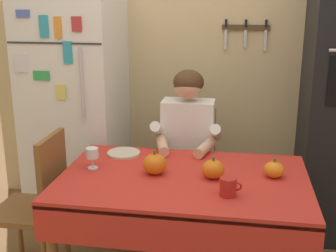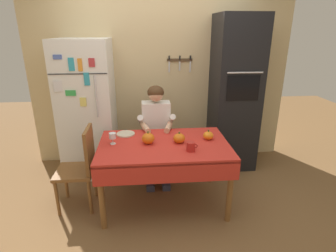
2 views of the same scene
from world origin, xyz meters
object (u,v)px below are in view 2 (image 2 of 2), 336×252
(coffee_mug, at_px, (191,147))
(pumpkin_large, at_px, (179,138))
(dining_table, at_px, (164,151))
(chair_left_side, at_px, (82,165))
(chair_behind_person, at_px, (156,137))
(seated_person, at_px, (156,126))
(wall_oven, at_px, (234,94))
(refrigerator, at_px, (88,109))
(wine_glass, at_px, (112,136))
(serving_tray, at_px, (126,134))
(pumpkin_small, at_px, (208,135))
(pumpkin_medium, at_px, (148,138))

(coffee_mug, relative_size, pumpkin_large, 0.89)
(dining_table, bearing_deg, chair_left_side, 177.01)
(chair_behind_person, bearing_deg, chair_left_side, -138.64)
(dining_table, distance_m, seated_person, 0.61)
(wall_oven, distance_m, chair_behind_person, 1.24)
(pumpkin_large, bearing_deg, refrigerator, 142.46)
(chair_behind_person, bearing_deg, seated_person, -90.00)
(chair_left_side, relative_size, coffee_mug, 8.10)
(chair_left_side, height_order, coffee_mug, chair_left_side)
(wine_glass, distance_m, serving_tray, 0.30)
(seated_person, xyz_separation_m, wine_glass, (-0.49, -0.55, 0.09))
(dining_table, distance_m, chair_behind_person, 0.81)
(refrigerator, bearing_deg, wine_glass, -63.98)
(seated_person, relative_size, pumpkin_small, 10.97)
(refrigerator, xyz_separation_m, wall_oven, (2.00, 0.04, 0.15))
(wall_oven, height_order, coffee_mug, wall_oven)
(pumpkin_medium, bearing_deg, serving_tray, 132.13)
(dining_table, bearing_deg, seated_person, 95.10)
(refrigerator, xyz_separation_m, pumpkin_small, (1.45, -0.79, -0.11))
(refrigerator, distance_m, chair_left_side, 0.92)
(chair_left_side, height_order, serving_tray, chair_left_side)
(wine_glass, bearing_deg, chair_left_side, -178.46)
(wine_glass, height_order, pumpkin_small, wine_glass)
(wall_oven, distance_m, chair_left_side, 2.21)
(chair_behind_person, xyz_separation_m, pumpkin_small, (0.56, -0.70, 0.27))
(pumpkin_small, bearing_deg, pumpkin_large, -168.55)
(pumpkin_large, distance_m, pumpkin_small, 0.34)
(dining_table, bearing_deg, pumpkin_small, 10.58)
(chair_left_side, xyz_separation_m, wine_glass, (0.35, 0.01, 0.32))
(pumpkin_small, xyz_separation_m, serving_tray, (-0.93, 0.23, -0.04))
(chair_behind_person, bearing_deg, wine_glass, -123.79)
(coffee_mug, bearing_deg, chair_behind_person, 107.56)
(refrigerator, bearing_deg, wall_oven, 1.14)
(chair_left_side, xyz_separation_m, coffee_mug, (1.16, -0.24, 0.28))
(chair_behind_person, height_order, seated_person, seated_person)
(chair_behind_person, height_order, serving_tray, chair_behind_person)
(seated_person, xyz_separation_m, chair_left_side, (-0.85, -0.56, -0.23))
(dining_table, distance_m, chair_left_side, 0.91)
(coffee_mug, xyz_separation_m, pumpkin_medium, (-0.43, 0.23, 0.01))
(seated_person, xyz_separation_m, pumpkin_small, (0.56, -0.51, 0.05))
(wine_glass, distance_m, pumpkin_medium, 0.38)
(seated_person, bearing_deg, pumpkin_small, -42.50)
(dining_table, distance_m, coffee_mug, 0.35)
(wall_oven, bearing_deg, dining_table, -138.69)
(wall_oven, xyz_separation_m, pumpkin_small, (-0.55, -0.83, -0.26))
(refrigerator, height_order, serving_tray, refrigerator)
(chair_left_side, xyz_separation_m, serving_tray, (0.47, 0.27, 0.24))
(chair_behind_person, bearing_deg, pumpkin_medium, -98.56)
(chair_left_side, distance_m, pumpkin_large, 1.10)
(seated_person, distance_m, serving_tray, 0.47)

